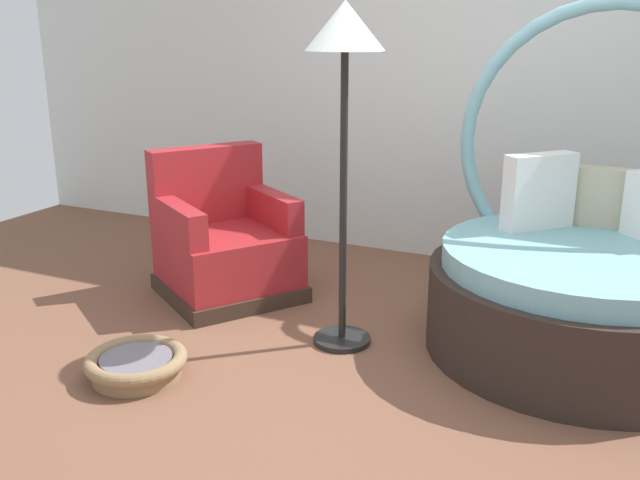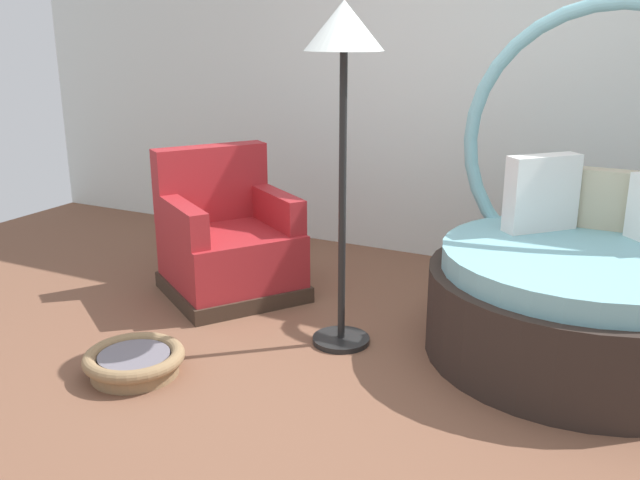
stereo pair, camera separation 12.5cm
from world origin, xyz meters
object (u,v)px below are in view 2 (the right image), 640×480
Objects in this scene: round_daybed at (585,282)px; pet_basket at (134,361)px; red_armchair at (228,244)px; floor_lamp at (344,61)px.

pet_basket is at bearing -146.08° from round_daybed.
pet_basket is (-1.97, -1.32, -0.32)m from round_daybed.
round_daybed is at bearing 3.52° from red_armchair.
pet_basket is 1.84m from floor_lamp.
red_armchair is at bearing 159.66° from floor_lamp.
round_daybed is 1.73m from floor_lamp.
round_daybed is at bearing 33.92° from pet_basket.
floor_lamp is (0.77, 0.82, 1.46)m from pet_basket.
floor_lamp is at bearing -20.34° from red_armchair.
round_daybed is 1.68× the size of red_armchair.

